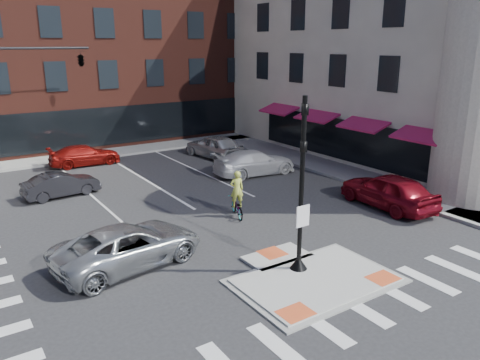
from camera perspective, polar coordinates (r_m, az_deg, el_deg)
ground at (r=16.52m, az=8.04°, el=-11.50°), size 120.00×120.00×0.00m
refuge_island at (r=16.33m, az=8.66°, el=-11.68°), size 5.40×4.65×0.13m
sidewalk_e at (r=30.29m, az=10.90°, el=1.53°), size 3.00×24.00×0.15m
sidewalk_n at (r=36.04m, az=-11.90°, el=3.83°), size 26.00×3.00×0.15m
building_n at (r=44.68m, az=-17.52°, el=15.80°), size 24.40×18.40×15.50m
building_e at (r=38.53m, az=21.92°, el=15.79°), size 21.90×23.90×17.70m
building_far_right at (r=67.50m, az=-17.91°, el=14.18°), size 12.00×12.00×12.00m
signal_pole at (r=15.85m, az=7.43°, el=-3.41°), size 0.60×0.60×5.98m
mast_arm_signal at (r=29.53m, az=-21.54°, el=12.41°), size 6.10×2.24×8.00m
silver_suv at (r=17.26m, az=-13.41°, el=-7.78°), size 5.73×3.32×1.50m
red_sedan at (r=23.64m, az=17.63°, el=-1.21°), size 2.27×5.11×1.71m
white_pickup at (r=28.25m, az=1.80°, el=2.15°), size 5.29×2.51×1.49m
bg_car_dark at (r=25.93m, az=-20.97°, el=-0.53°), size 3.92×1.69×1.25m
bg_car_silver at (r=32.53m, az=-3.16°, el=4.15°), size 2.61×4.98×1.62m
bg_car_red at (r=32.13m, az=-18.40°, el=2.88°), size 4.56×2.02×1.30m
cyclist at (r=21.37m, az=-0.39°, el=-2.61°), size 1.09×1.81×2.17m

